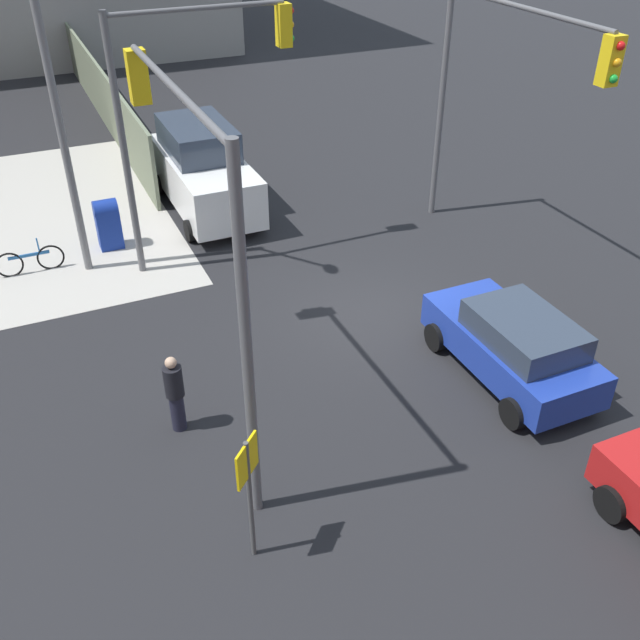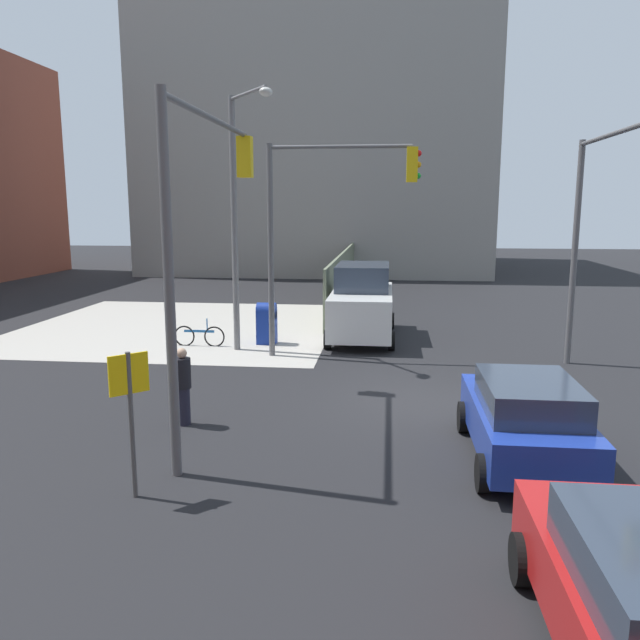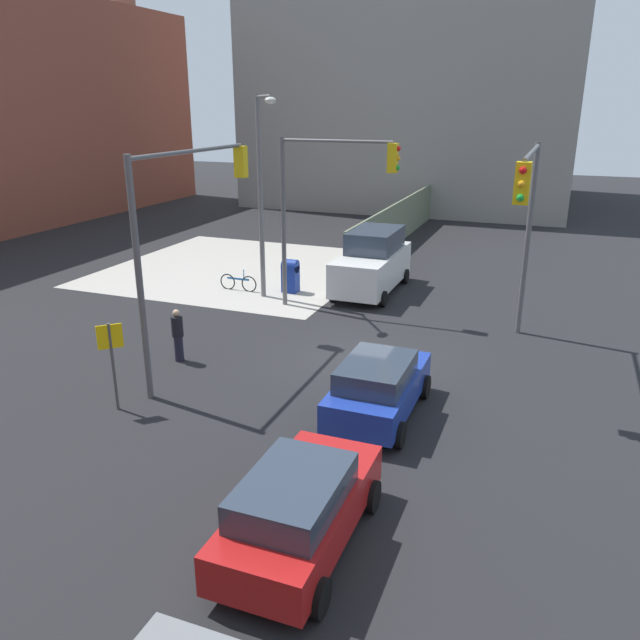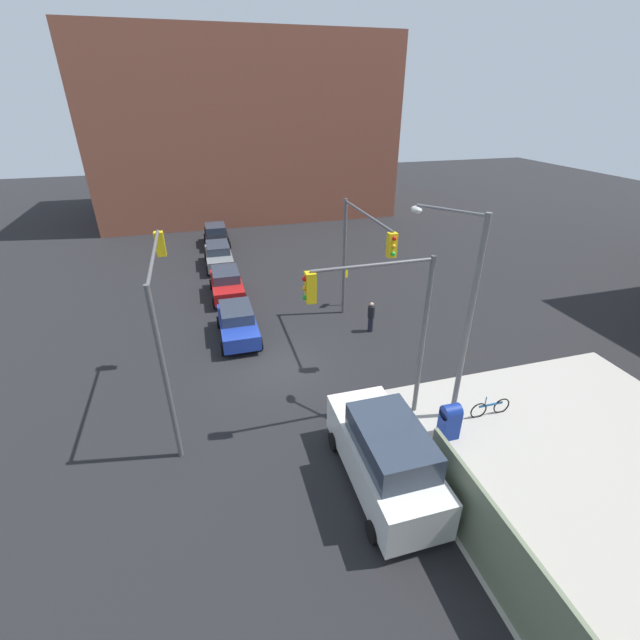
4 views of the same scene
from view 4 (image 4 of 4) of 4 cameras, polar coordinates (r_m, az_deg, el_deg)
ground_plane at (r=20.13m, az=-5.09°, el=-6.13°), size 120.00×120.00×0.00m
sidewalk_corner at (r=17.93m, az=32.86°, el=-16.38°), size 12.00×12.00×0.01m
building_brick_west at (r=48.86m, az=-10.33°, el=23.84°), size 16.00×28.00×16.18m
traffic_signal_nw_corner at (r=21.04m, az=5.45°, el=9.61°), size 6.11×0.36×6.50m
traffic_signal_se_corner at (r=15.91m, az=-20.40°, el=1.72°), size 6.29×0.36×6.50m
traffic_signal_ne_corner at (r=14.79m, az=8.26°, el=0.85°), size 0.36×4.60×6.50m
street_lamp_corner at (r=15.70m, az=18.28°, el=1.83°), size 2.29×1.73×8.00m
warning_sign_two_way at (r=25.09m, az=3.34°, el=5.39°), size 0.48×0.48×2.40m
mailbox_blue at (r=16.61m, az=16.93°, el=-12.63°), size 0.56×0.64×1.43m
hatchback_blue at (r=22.34m, az=-10.93°, el=-0.36°), size 4.14×2.02×1.62m
sedan_red at (r=27.21m, az=-12.34°, el=4.80°), size 4.22×2.02×1.62m
coupe_black at (r=37.30m, az=-13.68°, el=10.97°), size 3.93×2.02×1.62m
hatchback_gray at (r=32.30m, az=-13.35°, el=8.40°), size 4.42×2.02×1.62m
van_white_delivery at (r=14.11m, az=8.63°, el=-17.37°), size 5.40×2.32×2.62m
pedestrian_crossing at (r=22.64m, az=6.81°, el=0.48°), size 0.36×0.36×1.69m
bicycle_leaning_on_fence at (r=18.35m, az=21.73°, el=-10.84°), size 0.05×1.75×0.97m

